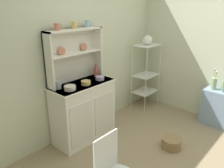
% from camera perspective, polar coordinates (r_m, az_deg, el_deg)
% --- Properties ---
extents(ground_plane, '(3.84, 3.84, 0.00)m').
position_cam_1_polar(ground_plane, '(3.13, 15.77, -19.61)').
color(ground_plane, '#998466').
rests_on(ground_plane, ground).
extents(wall_back, '(3.84, 0.05, 2.50)m').
position_cam_1_polar(wall_back, '(3.50, -6.75, 8.10)').
color(wall_back, beige).
rests_on(wall_back, ground).
extents(hutch_cabinet, '(0.95, 0.45, 0.88)m').
position_cam_1_polar(hutch_cabinet, '(3.38, -7.15, -6.68)').
color(hutch_cabinet, white).
rests_on(hutch_cabinet, ground).
extents(hutch_shelf_unit, '(0.89, 0.18, 0.75)m').
position_cam_1_polar(hutch_shelf_unit, '(3.22, -9.74, 8.05)').
color(hutch_shelf_unit, silver).
rests_on(hutch_shelf_unit, hutch_cabinet).
extents(bakers_rack, '(0.48, 0.34, 1.23)m').
position_cam_1_polar(bakers_rack, '(4.34, 8.58, 3.45)').
color(bakers_rack, silver).
rests_on(bakers_rack, ground).
extents(side_shelf_blue, '(0.28, 0.48, 0.61)m').
position_cam_1_polar(side_shelf_blue, '(4.16, 25.03, -5.47)').
color(side_shelf_blue, '#849EBC').
rests_on(side_shelf_blue, ground).
extents(floor_basket, '(0.28, 0.28, 0.15)m').
position_cam_1_polar(floor_basket, '(3.43, 14.76, -14.17)').
color(floor_basket, '#93754C').
rests_on(floor_basket, ground).
extents(cup_terracotta_0, '(0.09, 0.08, 0.09)m').
position_cam_1_polar(cup_terracotta_0, '(2.98, -13.66, 13.87)').
color(cup_terracotta_0, '#C67556').
rests_on(cup_terracotta_0, hutch_shelf_unit).
extents(cup_gold_1, '(0.08, 0.07, 0.09)m').
position_cam_1_polar(cup_gold_1, '(3.15, -9.49, 14.49)').
color(cup_gold_1, '#DBB760').
rests_on(cup_gold_1, hutch_shelf_unit).
extents(cup_sky_2, '(0.08, 0.07, 0.09)m').
position_cam_1_polar(cup_sky_2, '(3.30, -6.14, 14.86)').
color(cup_sky_2, '#8EB2D1').
rests_on(cup_sky_2, hutch_shelf_unit).
extents(bowl_mixing_large, '(0.15, 0.15, 0.06)m').
position_cam_1_polar(bowl_mixing_large, '(2.99, -10.57, -0.96)').
color(bowl_mixing_large, silver).
rests_on(bowl_mixing_large, hutch_cabinet).
extents(bowl_floral_medium, '(0.13, 0.13, 0.05)m').
position_cam_1_polar(bowl_floral_medium, '(3.16, -6.62, 0.33)').
color(bowl_floral_medium, '#DBB760').
rests_on(bowl_floral_medium, hutch_cabinet).
extents(bowl_cream_small, '(0.13, 0.13, 0.05)m').
position_cam_1_polar(bowl_cream_small, '(3.33, -3.07, 1.49)').
color(bowl_cream_small, '#B79ECC').
rests_on(bowl_cream_small, hutch_cabinet).
extents(jam_bottle, '(0.05, 0.05, 0.19)m').
position_cam_1_polar(jam_bottle, '(3.48, -4.10, 3.16)').
color(jam_bottle, '#B74C47').
rests_on(jam_bottle, hutch_cabinet).
extents(utensil_jar, '(0.08, 0.08, 0.24)m').
position_cam_1_polar(utensil_jar, '(3.06, -13.42, -0.13)').
color(utensil_jar, '#B2B7C6').
rests_on(utensil_jar, hutch_cabinet).
extents(porcelain_teapot, '(0.26, 0.17, 0.19)m').
position_cam_1_polar(porcelain_teapot, '(4.22, 8.97, 10.88)').
color(porcelain_teapot, white).
rests_on(porcelain_teapot, bakers_rack).
extents(flower_vase, '(0.10, 0.10, 0.35)m').
position_cam_1_polar(flower_vase, '(4.05, 24.28, 0.29)').
color(flower_vase, '#9EB78E').
rests_on(flower_vase, side_shelf_blue).
extents(oil_bottle, '(0.06, 0.06, 0.22)m').
position_cam_1_polar(oil_bottle, '(4.01, 26.49, -0.49)').
color(oil_bottle, '#6B8C60').
rests_on(oil_bottle, side_shelf_blue).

